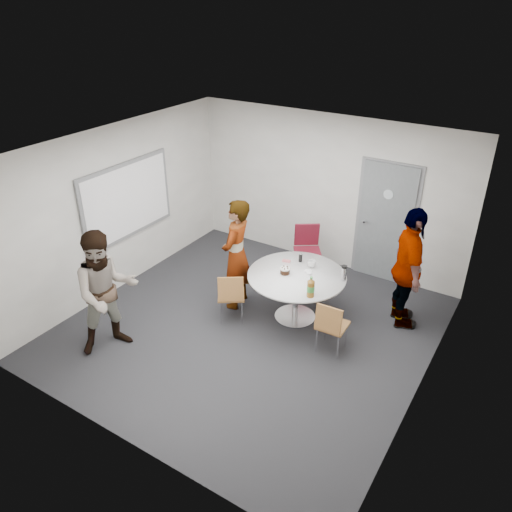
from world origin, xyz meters
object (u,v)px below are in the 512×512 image
Objects in this scene: chair_far at (307,245)px; person_left at (106,292)px; door at (385,223)px; whiteboard at (128,200)px; chair_near_left at (231,293)px; person_main at (236,255)px; person_right at (408,269)px; chair_near_right at (331,324)px; table at (298,281)px.

person_left reaches higher than chair_far.
door is 1.35m from chair_far.
chair_far is 3.52m from person_left.
chair_near_left is at bearing -5.10° from whiteboard.
person_left reaches higher than person_main.
chair_near_left is 0.44× the size of person_right.
chair_far is at bearing 46.31° from chair_near_left.
whiteboard reaches higher than person_left.
door is 1.19× the size of person_left.
door is at bearing -2.95° from person_left.
door is at bearing 91.14° from chair_near_right.
chair_near_left is 2.59m from person_right.
door is 1.12× the size of whiteboard.
person_main is (-0.20, 0.45, 0.39)m from chair_near_left.
person_main is (-0.51, -1.41, 0.32)m from chair_far.
chair_near_right is (1.56, 0.11, -0.01)m from chair_near_left.
person_right is at bearing 129.96° from chair_far.
chair_near_right is 0.43× the size of person_right.
chair_far is at bearing 34.33° from whiteboard.
whiteboard is 2.34m from chair_near_left.
whiteboard is at bearing -147.34° from door.
whiteboard is 2.03× the size of chair_far.
table is 0.82× the size of person_main.
door reaches higher than chair_far.
person_right reaches higher than chair_near_left.
person_main is 0.95× the size of person_right.
chair_near_left is at bearing -8.07° from person_left.
door is 4.25m from whiteboard.
person_main is at bearing 7.63° from whiteboard.
door is 2.58× the size of chair_near_left.
chair_near_left is at bearing 46.39° from chair_far.
person_right is (0.61, 1.22, 0.45)m from chair_near_right.
person_right is at bearing 99.94° from person_main.
chair_near_left is at bearing 13.50° from person_main.
door is 2.60m from person_main.
person_left is (-1.87, -1.96, 0.23)m from table.
chair_far is 0.53× the size of person_main.
person_left is at bearing -36.10° from person_main.
whiteboard is 1.02× the size of person_right.
chair_far is (-0.48, 1.26, -0.09)m from table.
whiteboard reaches higher than chair_far.
whiteboard is at bearing 140.68° from chair_near_left.
chair_near_right is (0.77, -0.49, -0.17)m from table.
person_left reaches higher than table.
person_left is at bearing 32.63° from chair_far.
person_left is at bearing -55.66° from whiteboard.
table is 1.03m from person_main.
door reaches higher than chair_near_left.
person_right reaches higher than chair_near_right.
table is at bearing 145.32° from chair_near_right.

